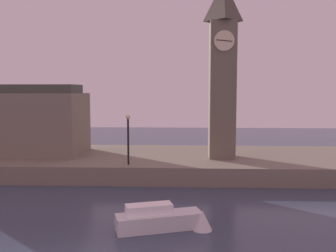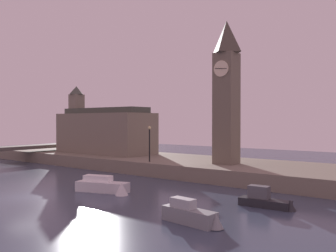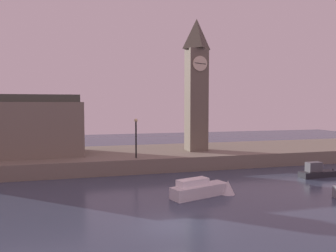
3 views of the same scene
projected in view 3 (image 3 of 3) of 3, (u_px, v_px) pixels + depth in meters
name	position (u px, v px, depth m)	size (l,w,h in m)	color
ground_plane	(175.00, 225.00, 18.76)	(120.00, 120.00, 0.00)	#384256
far_embankment	(127.00, 158.00, 37.98)	(70.00, 12.00, 1.50)	slate
clock_tower	(196.00, 83.00, 38.43)	(2.48, 2.51, 15.48)	#6B6051
parliament_hall	(9.00, 126.00, 34.50)	(14.90, 6.25, 10.08)	slate
streetlamp	(136.00, 134.00, 33.26)	(0.36, 0.36, 4.05)	black
boat_ferry_white	(204.00, 189.00, 24.77)	(5.50, 2.65, 1.48)	silver
boat_barge_dark	(320.00, 172.00, 31.37)	(4.15, 1.25, 1.61)	#232328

